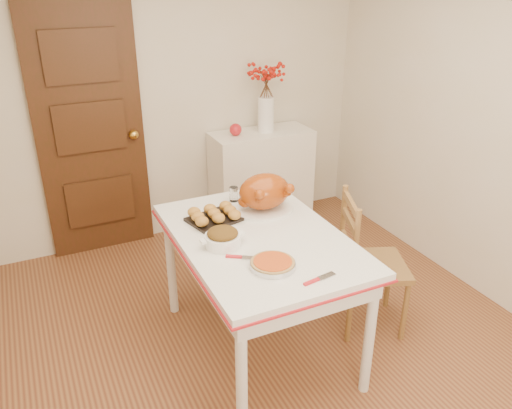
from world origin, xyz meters
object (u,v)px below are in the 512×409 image
sideboard (261,179)px  kitchen_table (259,293)px  chair_oak (374,263)px  turkey_platter (264,193)px  pumpkin_pie (273,263)px

sideboard → kitchen_table: sideboard is taller
sideboard → kitchen_table: 1.78m
kitchen_table → chair_oak: (0.79, -0.10, 0.07)m
sideboard → kitchen_table: (-0.79, -1.60, -0.05)m
sideboard → turkey_platter: bearing=-115.1°
chair_oak → turkey_platter: bearing=79.9°
chair_oak → pumpkin_pie: chair_oak is taller
pumpkin_pie → chair_oak: bearing=15.6°
turkey_platter → pumpkin_pie: bearing=-119.0°
sideboard → chair_oak: chair_oak is taller
sideboard → kitchen_table: size_ratio=0.67×
sideboard → pumpkin_pie: sideboard is taller
kitchen_table → turkey_platter: 0.63m
sideboard → chair_oak: bearing=-89.9°
kitchen_table → pumpkin_pie: bearing=-104.7°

